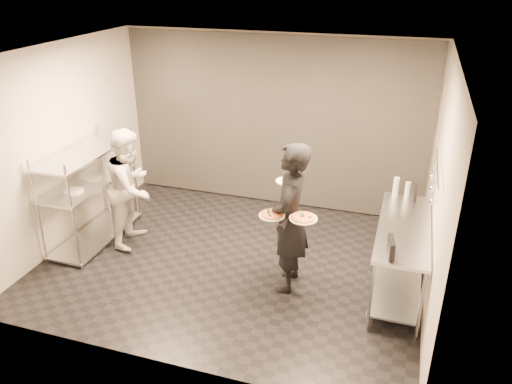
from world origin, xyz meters
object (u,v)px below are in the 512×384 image
(pizza_plate_far, at_px, (303,218))
(salad_plate, at_px, (287,180))
(bottle_clear, at_px, (407,190))
(prep_counter, at_px, (401,247))
(chef, at_px, (131,187))
(pos_monitor, at_px, (391,247))
(pass_rack, at_px, (90,191))
(pizza_plate_near, at_px, (272,215))
(bottle_green, at_px, (396,187))
(waiter, at_px, (290,219))
(bottle_dark, at_px, (415,193))

(pizza_plate_far, bearing_deg, salad_plate, 125.96)
(salad_plate, bearing_deg, bottle_clear, 30.08)
(prep_counter, xyz_separation_m, chef, (-3.73, 0.12, 0.23))
(prep_counter, height_order, pos_monitor, pos_monitor)
(pass_rack, relative_size, pizza_plate_far, 4.89)
(pizza_plate_near, bearing_deg, chef, 164.80)
(salad_plate, bearing_deg, pass_rack, 179.53)
(bottle_clear, bearing_deg, pizza_plate_near, -139.02)
(pizza_plate_near, relative_size, salad_plate, 1.16)
(bottle_green, bearing_deg, pizza_plate_far, -127.23)
(waiter, distance_m, bottle_clear, 1.71)
(pass_rack, bearing_deg, pizza_plate_near, -9.62)
(pos_monitor, relative_size, bottle_dark, 1.10)
(bottle_green, height_order, bottle_dark, bottle_green)
(pass_rack, relative_size, bottle_green, 5.92)
(chef, height_order, bottle_dark, chef)
(chef, distance_m, salad_plate, 2.35)
(pizza_plate_near, relative_size, pizza_plate_far, 0.94)
(prep_counter, distance_m, pizza_plate_near, 1.63)
(chef, distance_m, bottle_clear, 3.78)
(prep_counter, bearing_deg, pizza_plate_near, -161.99)
(chef, xyz_separation_m, bottle_clear, (3.72, 0.68, 0.18))
(pizza_plate_far, xyz_separation_m, bottle_green, (0.96, 1.26, -0.03))
(waiter, distance_m, bottle_dark, 1.73)
(waiter, distance_m, pizza_plate_near, 0.28)
(pass_rack, relative_size, bottle_dark, 6.48)
(pizza_plate_far, relative_size, bottle_green, 1.21)
(pos_monitor, bearing_deg, bottle_green, 81.84)
(prep_counter, bearing_deg, chef, 178.09)
(pass_rack, distance_m, prep_counter, 4.33)
(pizza_plate_near, bearing_deg, pos_monitor, -9.27)
(pos_monitor, distance_m, bottle_clear, 1.51)
(waiter, distance_m, chef, 2.44)
(pass_rack, height_order, bottle_clear, pass_rack)
(waiter, xyz_separation_m, bottle_clear, (1.31, 1.09, 0.08))
(waiter, distance_m, salad_plate, 0.48)
(pizza_plate_far, height_order, pos_monitor, pizza_plate_far)
(pass_rack, height_order, salad_plate, pass_rack)
(bottle_green, bearing_deg, pos_monitor, -88.39)
(pizza_plate_near, height_order, pos_monitor, same)
(prep_counter, distance_m, chef, 3.74)
(pizza_plate_far, bearing_deg, bottle_dark, 44.35)
(pass_rack, height_order, prep_counter, pass_rack)
(chef, bearing_deg, pass_rack, 96.99)
(pass_rack, height_order, pos_monitor, pass_rack)
(pass_rack, relative_size, pos_monitor, 5.90)
(prep_counter, height_order, chef, chef)
(waiter, distance_m, pizza_plate_far, 0.30)
(prep_counter, relative_size, pos_monitor, 6.63)
(pass_rack, xyz_separation_m, waiter, (3.01, -0.29, 0.18))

